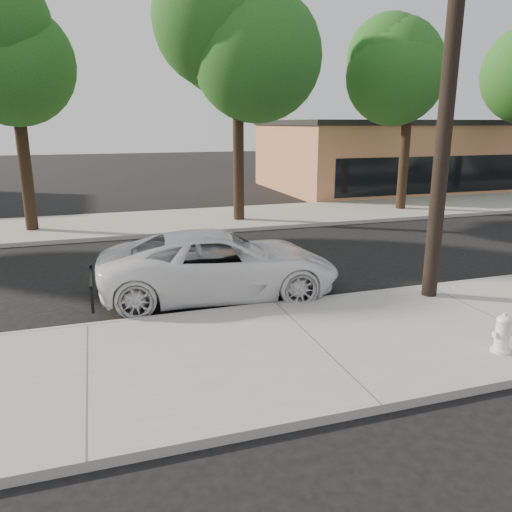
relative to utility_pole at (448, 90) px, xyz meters
name	(u,v)px	position (x,y,z in m)	size (l,w,h in m)	color
ground	(248,281)	(-3.60, 2.70, -4.70)	(120.00, 120.00, 0.00)	black
near_sidewalk	(317,346)	(-3.60, -1.60, -4.62)	(90.00, 4.40, 0.15)	gray
far_sidewalk	(189,220)	(-3.60, 11.20, -4.62)	(90.00, 5.00, 0.15)	gray
curb_near	(275,306)	(-3.60, 0.60, -4.62)	(90.00, 0.12, 0.16)	#9E9B93
building_main	(413,156)	(12.40, 18.70, -2.70)	(18.00, 10.00, 4.00)	#AF7148
utility_pole	(448,90)	(0.00, 0.00, 0.00)	(1.40, 0.34, 9.00)	black
tree_b	(18,59)	(-9.41, 10.76, 1.45)	(4.34, 4.20, 8.45)	black
tree_c	(244,45)	(-1.38, 10.34, 2.21)	(4.96, 4.80, 9.55)	black
tree_d	(417,68)	(6.60, 10.65, 1.67)	(4.50, 4.35, 8.75)	black
police_cruiser	(220,264)	(-4.54, 1.88, -3.91)	(2.60, 5.64, 1.57)	white
fire_hydrant	(503,334)	(-0.69, -2.94, -4.22)	(0.36, 0.33, 0.68)	white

